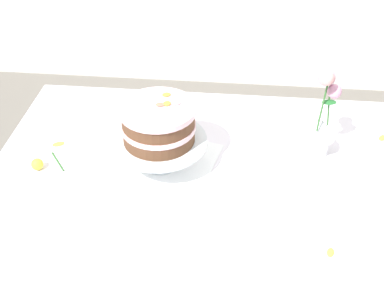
{
  "coord_description": "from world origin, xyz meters",
  "views": [
    {
      "loc": [
        0.04,
        -1.11,
        1.72
      ],
      "look_at": [
        -0.07,
        0.02,
        0.86
      ],
      "focal_mm": 45.89,
      "sensor_mm": 36.0,
      "label": 1
    }
  ],
  "objects_px": {
    "layer_cake": "(158,123)",
    "fallen_rose": "(38,164)",
    "dining_table": "(213,208)",
    "cake_stand": "(159,144)",
    "flower_vase": "(321,123)"
  },
  "relations": [
    {
      "from": "cake_stand",
      "to": "fallen_rose",
      "type": "xyz_separation_m",
      "value": [
        -0.37,
        -0.06,
        -0.07
      ]
    },
    {
      "from": "dining_table",
      "to": "layer_cake",
      "type": "relative_size",
      "value": 6.21
    },
    {
      "from": "cake_stand",
      "to": "layer_cake",
      "type": "height_order",
      "value": "layer_cake"
    },
    {
      "from": "cake_stand",
      "to": "fallen_rose",
      "type": "relative_size",
      "value": 2.81
    },
    {
      "from": "dining_table",
      "to": "flower_vase",
      "type": "relative_size",
      "value": 4.42
    },
    {
      "from": "fallen_rose",
      "to": "cake_stand",
      "type": "bearing_deg",
      "value": 8.66
    },
    {
      "from": "dining_table",
      "to": "cake_stand",
      "type": "distance_m",
      "value": 0.26
    },
    {
      "from": "layer_cake",
      "to": "fallen_rose",
      "type": "distance_m",
      "value": 0.4
    },
    {
      "from": "dining_table",
      "to": "layer_cake",
      "type": "distance_m",
      "value": 0.32
    },
    {
      "from": "dining_table",
      "to": "fallen_rose",
      "type": "xyz_separation_m",
      "value": [
        -0.54,
        0.03,
        0.11
      ]
    },
    {
      "from": "dining_table",
      "to": "fallen_rose",
      "type": "bearing_deg",
      "value": 177.1
    },
    {
      "from": "layer_cake",
      "to": "dining_table",
      "type": "bearing_deg",
      "value": -26.07
    },
    {
      "from": "flower_vase",
      "to": "fallen_rose",
      "type": "relative_size",
      "value": 3.08
    },
    {
      "from": "cake_stand",
      "to": "fallen_rose",
      "type": "bearing_deg",
      "value": -171.34
    },
    {
      "from": "layer_cake",
      "to": "fallen_rose",
      "type": "relative_size",
      "value": 2.19
    }
  ]
}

